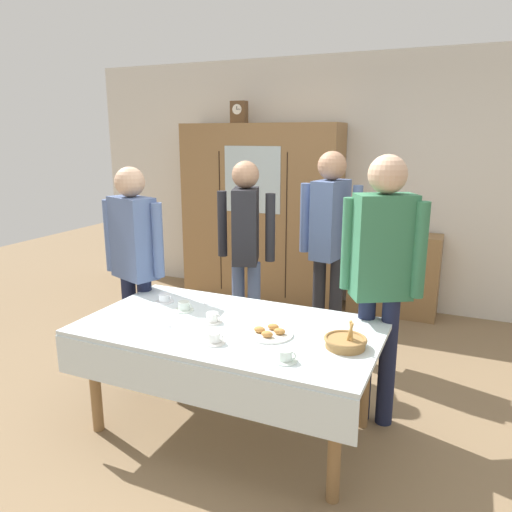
# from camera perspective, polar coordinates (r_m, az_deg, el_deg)

# --- Properties ---
(ground_plane) EXTENTS (12.00, 12.00, 0.00)m
(ground_plane) POSITION_cam_1_polar(r_m,az_deg,el_deg) (3.56, -1.37, -17.76)
(ground_plane) COLOR #846B4C
(ground_plane) RESTS_ON ground
(back_wall) EXTENTS (6.40, 0.10, 2.70)m
(back_wall) POSITION_cam_1_polar(r_m,az_deg,el_deg) (5.56, 10.40, 8.41)
(back_wall) COLOR silver
(back_wall) RESTS_ON ground
(dining_table) EXTENTS (1.84, 1.03, 0.72)m
(dining_table) POSITION_cam_1_polar(r_m,az_deg,el_deg) (3.07, -3.34, -9.80)
(dining_table) COLOR olive
(dining_table) RESTS_ON ground
(wall_cabinet) EXTENTS (1.83, 0.46, 1.99)m
(wall_cabinet) POSITION_cam_1_polar(r_m,az_deg,el_deg) (5.61, 0.51, 5.04)
(wall_cabinet) COLOR olive
(wall_cabinet) RESTS_ON ground
(mantel_clock) EXTENTS (0.18, 0.11, 0.24)m
(mantel_clock) POSITION_cam_1_polar(r_m,az_deg,el_deg) (5.65, -1.99, 16.45)
(mantel_clock) COLOR brown
(mantel_clock) RESTS_ON wall_cabinet
(bookshelf_low) EXTENTS (0.91, 0.35, 0.87)m
(bookshelf_low) POSITION_cam_1_polar(r_m,az_deg,el_deg) (5.37, 15.77, -2.01)
(bookshelf_low) COLOR olive
(bookshelf_low) RESTS_ON ground
(book_stack) EXTENTS (0.17, 0.20, 0.07)m
(book_stack) POSITION_cam_1_polar(r_m,az_deg,el_deg) (5.27, 16.11, 2.92)
(book_stack) COLOR #664C7A
(book_stack) RESTS_ON bookshelf_low
(tea_cup_back_edge) EXTENTS (0.13, 0.13, 0.06)m
(tea_cup_back_edge) POSITION_cam_1_polar(r_m,az_deg,el_deg) (3.50, -10.64, -4.94)
(tea_cup_back_edge) COLOR white
(tea_cup_back_edge) RESTS_ON dining_table
(tea_cup_far_left) EXTENTS (0.13, 0.13, 0.06)m
(tea_cup_far_left) POSITION_cam_1_polar(r_m,az_deg,el_deg) (2.60, 3.46, -11.61)
(tea_cup_far_left) COLOR silver
(tea_cup_far_left) RESTS_ON dining_table
(tea_cup_far_right) EXTENTS (0.13, 0.13, 0.06)m
(tea_cup_far_right) POSITION_cam_1_polar(r_m,az_deg,el_deg) (3.10, -5.12, -7.27)
(tea_cup_far_right) COLOR white
(tea_cup_far_right) RESTS_ON dining_table
(tea_cup_center) EXTENTS (0.13, 0.13, 0.06)m
(tea_cup_center) POSITION_cam_1_polar(r_m,az_deg,el_deg) (2.81, -4.87, -9.59)
(tea_cup_center) COLOR white
(tea_cup_center) RESTS_ON dining_table
(tea_cup_near_left) EXTENTS (0.13, 0.13, 0.06)m
(tea_cup_near_left) POSITION_cam_1_polar(r_m,az_deg,el_deg) (3.32, -8.39, -5.88)
(tea_cup_near_left) COLOR silver
(tea_cup_near_left) RESTS_ON dining_table
(bread_basket) EXTENTS (0.24, 0.24, 0.16)m
(bread_basket) POSITION_cam_1_polar(r_m,az_deg,el_deg) (2.79, 10.41, -9.81)
(bread_basket) COLOR #9E7542
(bread_basket) RESTS_ON dining_table
(pastry_plate) EXTENTS (0.28, 0.28, 0.05)m
(pastry_plate) POSITION_cam_1_polar(r_m,az_deg,el_deg) (2.91, 1.61, -8.95)
(pastry_plate) COLOR white
(pastry_plate) RESTS_ON dining_table
(spoon_mid_right) EXTENTS (0.12, 0.02, 0.01)m
(spoon_mid_right) POSITION_cam_1_polar(r_m,az_deg,el_deg) (3.41, -4.92, -5.71)
(spoon_mid_right) COLOR silver
(spoon_mid_right) RESTS_ON dining_table
(spoon_front_edge) EXTENTS (0.12, 0.02, 0.01)m
(spoon_front_edge) POSITION_cam_1_polar(r_m,az_deg,el_deg) (3.09, -10.46, -8.01)
(spoon_front_edge) COLOR silver
(spoon_front_edge) RESTS_ON dining_table
(person_behind_table_right) EXTENTS (0.52, 0.31, 1.65)m
(person_behind_table_right) POSITION_cam_1_polar(r_m,az_deg,el_deg) (3.78, -14.04, 0.32)
(person_behind_table_right) COLOR #191E38
(person_behind_table_right) RESTS_ON ground
(person_near_right_end) EXTENTS (0.52, 0.39, 1.74)m
(person_near_right_end) POSITION_cam_1_polar(r_m,az_deg,el_deg) (4.11, 8.59, 2.63)
(person_near_right_end) COLOR #232328
(person_near_right_end) RESTS_ON ground
(person_by_cabinet) EXTENTS (0.52, 0.35, 1.76)m
(person_by_cabinet) POSITION_cam_1_polar(r_m,az_deg,el_deg) (3.14, 14.48, -1.03)
(person_by_cabinet) COLOR #191E38
(person_by_cabinet) RESTS_ON ground
(person_beside_shelf) EXTENTS (0.52, 0.41, 1.67)m
(person_beside_shelf) POSITION_cam_1_polar(r_m,az_deg,el_deg) (4.08, -1.20, 1.93)
(person_beside_shelf) COLOR slate
(person_beside_shelf) RESTS_ON ground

